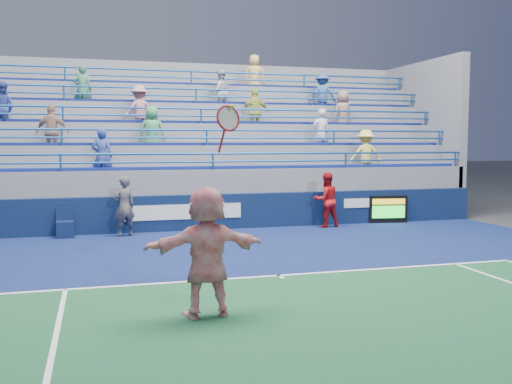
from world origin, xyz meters
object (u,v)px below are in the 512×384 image
object	(u,v)px
judge_chair	(65,228)
ball_girl	(326,200)
serve_speed_board	(388,209)
tennis_player	(207,251)
line_judge	(124,206)

from	to	relation	value
judge_chair	ball_girl	xyz separation A→B (m)	(7.91, -0.10, 0.60)
serve_speed_board	judge_chair	distance (m)	10.27
serve_speed_board	ball_girl	distance (m)	2.42
tennis_player	judge_chair	bearing A→B (deg)	106.85
judge_chair	line_judge	distance (m)	1.75
ball_girl	serve_speed_board	bearing A→B (deg)	-176.97
tennis_player	ball_girl	size ratio (longest dim) A/B	1.88
tennis_player	line_judge	distance (m)	8.11
judge_chair	tennis_player	world-z (taller)	tennis_player
serve_speed_board	line_judge	size ratio (longest dim) A/B	0.76
line_judge	ball_girl	world-z (taller)	line_judge
judge_chair	ball_girl	world-z (taller)	ball_girl
tennis_player	line_judge	bearing A→B (deg)	96.17
tennis_player	ball_girl	bearing A→B (deg)	56.54
ball_girl	tennis_player	bearing A→B (deg)	52.08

